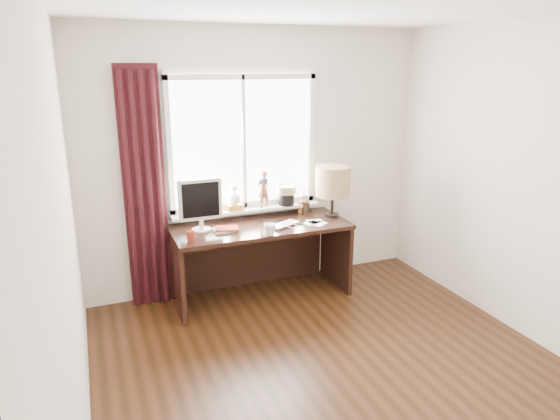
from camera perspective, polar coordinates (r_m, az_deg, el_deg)
name	(u,v)px	position (r m, az deg, el deg)	size (l,w,h in m)	color
floor	(350,388)	(3.85, 8.00, -19.47)	(3.50, 4.00, 0.00)	#3C1E0F
wall_back	(257,161)	(5.04, -2.61, 5.58)	(3.50, 2.60, 0.00)	beige
wall_left	(66,252)	(2.85, -23.26, -4.39)	(4.00, 2.60, 0.00)	beige
wall_right	(556,191)	(4.40, 29.03, 1.90)	(4.00, 2.60, 0.00)	beige
laptop	(284,225)	(4.78, 0.51, -1.68)	(0.31, 0.20, 0.02)	silver
mug	(270,229)	(4.52, -1.17, -2.20)	(0.11, 0.10, 0.11)	white
red_cup	(191,236)	(4.41, -10.16, -3.00)	(0.07, 0.07, 0.10)	maroon
window	(246,162)	(4.95, -3.89, 5.50)	(1.52, 0.22, 1.40)	white
curtain	(144,191)	(4.75, -15.23, 2.06)	(0.38, 0.09, 2.25)	black
desk	(258,245)	(4.97, -2.56, -4.07)	(1.70, 0.70, 0.75)	black
monitor	(200,202)	(4.62, -9.09, 0.93)	(0.40, 0.18, 0.49)	beige
notebook_stack	(226,229)	(4.66, -6.18, -2.20)	(0.24, 0.19, 0.03)	beige
brush_holder	(305,207)	(5.18, 2.90, 0.33)	(0.09, 0.09, 0.25)	black
icon_frame	(302,207)	(5.17, 2.56, 0.34)	(0.10, 0.03, 0.13)	gold
table_lamp	(333,182)	(5.00, 6.06, 3.23)	(0.35, 0.35, 0.52)	black
loose_papers	(315,223)	(4.88, 4.03, -1.44)	(0.24, 0.24, 0.00)	white
desk_cables	(283,222)	(4.88, 0.39, -1.39)	(0.48, 0.31, 0.01)	black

